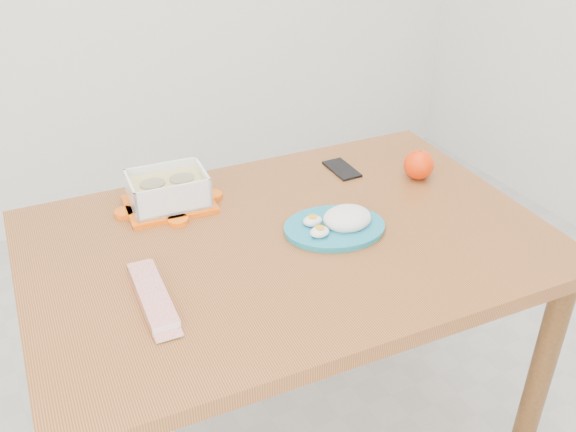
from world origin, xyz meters
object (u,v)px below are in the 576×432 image
dining_table (288,270)px  rice_plate (339,223)px  orange_fruit (419,165)px  food_container (168,191)px  smartphone (342,169)px

dining_table → rice_plate: (0.12, -0.03, 0.12)m
orange_fruit → rice_plate: 0.36m
food_container → orange_fruit: 0.68m
food_container → smartphone: (0.50, -0.04, -0.04)m
dining_table → food_container: (-0.20, 0.27, 0.14)m
rice_plate → smartphone: bearing=72.7°
food_container → orange_fruit: bearing=-9.4°
food_container → smartphone: food_container is taller
food_container → rice_plate: bearing=-37.4°
rice_plate → smartphone: size_ratio=2.43×
rice_plate → smartphone: rice_plate is taller
orange_fruit → dining_table: bearing=-168.0°
dining_table → orange_fruit: orange_fruit is taller
dining_table → food_container: bearing=130.0°
rice_plate → smartphone: 0.32m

